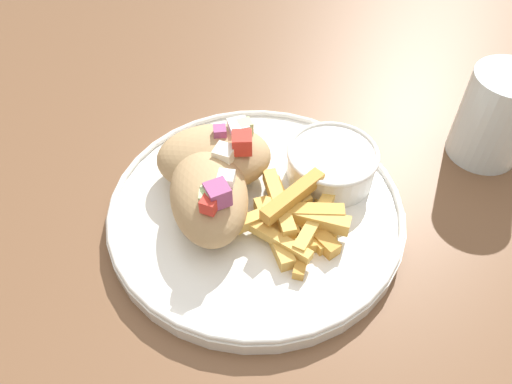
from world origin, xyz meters
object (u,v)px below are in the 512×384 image
Objects in this scene: pita_sandwich_far at (215,157)px; sauce_ramekin at (332,162)px; fries_pile at (294,218)px; plate at (256,209)px; pita_sandwich_near at (209,194)px; water_glass at (494,120)px.

sauce_ramekin is at bearing -5.09° from pita_sandwich_far.
pita_sandwich_far is at bearing 176.90° from fries_pile.
plate is at bearing -114.06° from sauce_ramekin.
pita_sandwich_far reaches higher than fries_pile.
pita_sandwich_near is 0.08m from fries_pile.
sauce_ramekin is at bearing 103.67° from pita_sandwich_near.
pita_sandwich_near is 0.29m from water_glass.
pita_sandwich_far is at bearing 171.94° from plate.
pita_sandwich_near is 0.12m from sauce_ramekin.
water_glass reaches higher than pita_sandwich_far.
water_glass is at bearing 54.42° from sauce_ramekin.
plate is 2.86× the size of water_glass.
pita_sandwich_near is (-0.03, -0.03, 0.03)m from plate.
pita_sandwich_near is 1.30× the size of fries_pile.
sauce_ramekin is at bearing -125.58° from water_glass.
fries_pile is at bearing 3.65° from plate.
pita_sandwich_near reaches higher than plate.
sauce_ramekin is at bearing 65.94° from plate.
fries_pile is at bearing 70.24° from pita_sandwich_near.
plate is at bearing -121.91° from water_glass.
pita_sandwich_near is at bearing -97.24° from pita_sandwich_far.
pita_sandwich_far is 0.28m from water_glass.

